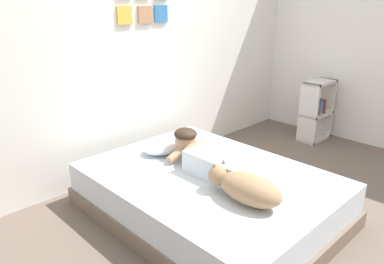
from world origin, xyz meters
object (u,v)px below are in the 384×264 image
(pillow, at_px, (169,145))
(coffee_cup, at_px, (197,149))
(bookshelf, at_px, (316,110))
(cell_phone, at_px, (221,185))
(dog, at_px, (246,187))
(person_lying, at_px, (217,158))
(bed, at_px, (209,194))

(pillow, bearing_deg, coffee_cup, -59.92)
(pillow, distance_m, coffee_cup, 0.27)
(pillow, relative_size, bookshelf, 0.69)
(coffee_cup, height_order, bookshelf, bookshelf)
(pillow, distance_m, cell_phone, 0.80)
(pillow, relative_size, cell_phone, 3.71)
(dog, xyz_separation_m, bookshelf, (2.36, 0.73, -0.09))
(cell_phone, distance_m, bookshelf, 2.36)
(person_lying, bearing_deg, bed, 178.87)
(bed, xyz_separation_m, pillow, (0.09, 0.59, 0.24))
(coffee_cup, bearing_deg, dog, -113.05)
(coffee_cup, distance_m, bookshelf, 2.01)
(bookshelf, bearing_deg, coffee_cup, 177.40)
(person_lying, distance_m, coffee_cup, 0.39)
(cell_phone, xyz_separation_m, bookshelf, (2.31, 0.46, 0.01))
(person_lying, xyz_separation_m, bookshelf, (2.15, 0.27, -0.09))
(dog, distance_m, coffee_cup, 0.89)
(person_lying, height_order, dog, person_lying)
(dog, height_order, coffee_cup, dog)
(cell_phone, bearing_deg, person_lying, 49.22)
(bed, relative_size, person_lying, 2.14)
(dog, bearing_deg, pillow, 78.35)
(bed, bearing_deg, pillow, 81.52)
(bed, relative_size, cell_phone, 14.03)
(pillow, xyz_separation_m, person_lying, (-0.00, -0.59, 0.05))
(pillow, height_order, coffee_cup, pillow)
(pillow, xyz_separation_m, coffee_cup, (0.13, -0.23, -0.02))
(person_lying, bearing_deg, dog, -114.98)
(bookshelf, bearing_deg, pillow, 171.50)
(person_lying, bearing_deg, cell_phone, -130.78)
(coffee_cup, bearing_deg, person_lying, -110.53)
(pillow, distance_m, person_lying, 0.59)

